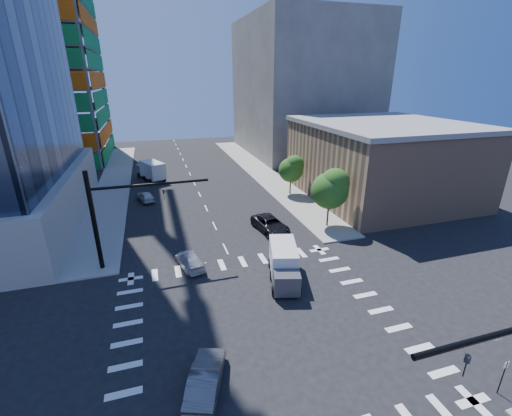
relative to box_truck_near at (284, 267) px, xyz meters
name	(u,v)px	position (x,y,z in m)	size (l,w,h in m)	color
ground	(262,326)	(-3.54, -4.91, -1.28)	(160.00, 160.00, 0.00)	black
road_markings	(262,326)	(-3.54, -4.91, -1.27)	(20.00, 20.00, 0.01)	silver
sidewalk_ne	(259,171)	(8.96, 35.09, -1.20)	(5.00, 60.00, 0.15)	gray
sidewalk_nw	(115,182)	(-16.04, 35.09, -1.20)	(5.00, 60.00, 0.15)	gray
construction_building	(17,29)	(-30.96, 57.02, 23.34)	(25.16, 34.50, 70.60)	gray
commercial_building	(382,160)	(21.46, 17.09, 4.04)	(20.50, 22.50, 10.60)	tan
bg_building_ne	(302,88)	(23.46, 50.09, 12.72)	(24.00, 30.00, 28.00)	#5F5B56
signal_mast_nw	(111,211)	(-13.54, 6.59, 4.22)	(10.20, 0.40, 9.00)	black
tree_south	(331,188)	(9.09, 8.99, 3.41)	(4.16, 4.16, 6.82)	#382316
tree_north	(292,168)	(9.39, 20.99, 2.71)	(3.54, 3.52, 5.78)	#382316
no_parking_sign	(503,374)	(7.16, -13.91, 0.11)	(0.30, 0.06, 2.20)	black
car_nb_far	(270,224)	(2.22, 9.82, -0.47)	(2.66, 5.76, 1.60)	black
car_sb_near	(190,260)	(-7.39, 4.66, -0.63)	(1.81, 4.44, 1.29)	silver
car_sb_mid	(145,196)	(-11.17, 24.33, -0.57)	(1.66, 4.13, 1.41)	#ABAFB3
car_sb_cross	(206,378)	(-8.12, -8.93, -0.51)	(1.61, 4.63, 1.53)	#535358
box_truck_near	(284,267)	(0.00, 0.00, 0.00)	(3.74, 5.92, 2.88)	black
box_truck_far	(150,171)	(-10.24, 35.43, 0.14)	(4.80, 6.64, 3.21)	black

